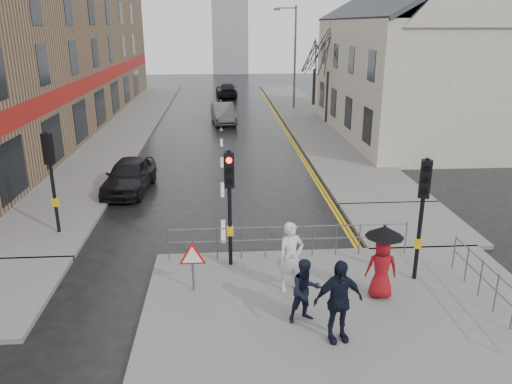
{
  "coord_description": "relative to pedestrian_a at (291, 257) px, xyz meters",
  "views": [
    {
      "loc": [
        0.02,
        -12.86,
        6.75
      ],
      "look_at": [
        1.1,
        2.56,
        1.53
      ],
      "focal_mm": 35.0,
      "sensor_mm": 36.0,
      "label": 1
    }
  ],
  "objects": [
    {
      "name": "street_lamp",
      "position": [
        4.09,
        29.35,
        3.63
      ],
      "size": [
        1.83,
        0.25,
        8.0
      ],
      "color": "#595B5E",
      "rests_on": "right_pavement"
    },
    {
      "name": "traffic_signal_near_left",
      "position": [
        -1.53,
        1.55,
        1.39
      ],
      "size": [
        0.28,
        0.27,
        3.4
      ],
      "color": "black",
      "rests_on": "near_pavement"
    },
    {
      "name": "guard_railing_side",
      "position": [
        4.77,
        -1.4,
        -0.23
      ],
      "size": [
        0.04,
        4.54,
        1.0
      ],
      "color": "#595B5E",
      "rests_on": "near_pavement"
    },
    {
      "name": "car_parked",
      "position": [
        -5.64,
        8.95,
        -0.37
      ],
      "size": [
        2.05,
        4.26,
        1.4
      ],
      "primitive_type": "imported",
      "rotation": [
        0.0,
        0.0,
        -0.1
      ],
      "color": "black",
      "rests_on": "ground"
    },
    {
      "name": "church_tower",
      "position": [
        -0.23,
        63.35,
        7.93
      ],
      "size": [
        5.0,
        5.0,
        18.0
      ],
      "primitive_type": "cube",
      "color": "#94979C",
      "rests_on": "ground"
    },
    {
      "name": "traffic_signal_near_right",
      "position": [
        3.47,
        0.35,
        1.39
      ],
      "size": [
        0.34,
        0.33,
        3.4
      ],
      "color": "black",
      "rests_on": "near_pavement"
    },
    {
      "name": "pedestrian_b",
      "position": [
        0.14,
        -1.46,
        -0.15
      ],
      "size": [
        0.88,
        0.77,
        1.56
      ],
      "primitive_type": "imported",
      "rotation": [
        0.0,
        0.0,
        0.26
      ],
      "color": "black",
      "rests_on": "near_pavement"
    },
    {
      "name": "right_pavement",
      "position": [
        4.77,
        26.35,
        -1.0
      ],
      "size": [
        4.0,
        40.0,
        0.14
      ],
      "primitive_type": "cube",
      "color": "#605E5B",
      "rests_on": "ground"
    },
    {
      "name": "building_right_cream",
      "position": [
        10.27,
        19.35,
        3.71
      ],
      "size": [
        9.0,
        16.4,
        10.1
      ],
      "color": "beige",
      "rests_on": "ground"
    },
    {
      "name": "ground",
      "position": [
        -1.73,
        1.35,
        -1.07
      ],
      "size": [
        120.0,
        120.0,
        0.0
      ],
      "primitive_type": "plane",
      "color": "black",
      "rests_on": "ground"
    },
    {
      "name": "pedestrian_a",
      "position": [
        0.0,
        0.0,
        0.0
      ],
      "size": [
        0.78,
        0.62,
        1.86
      ],
      "primitive_type": "imported",
      "rotation": [
        0.0,
        0.0,
        0.28
      ],
      "color": "silver",
      "rests_on": "near_pavement"
    },
    {
      "name": "traffic_signal_far_left",
      "position": [
        -7.23,
        4.36,
        1.39
      ],
      "size": [
        0.34,
        0.33,
        3.4
      ],
      "color": "black",
      "rests_on": "left_pavement"
    },
    {
      "name": "car_mid",
      "position": [
        -1.56,
        24.11,
        -0.38
      ],
      "size": [
        1.92,
        4.36,
        1.39
      ],
      "primitive_type": "imported",
      "rotation": [
        0.0,
        0.0,
        0.11
      ],
      "color": "#505456",
      "rests_on": "ground"
    },
    {
      "name": "building_left_terrace",
      "position": [
        -13.73,
        23.35,
        3.93
      ],
      "size": [
        8.0,
        42.0,
        10.0
      ],
      "primitive_type": "cube",
      "color": "#7F6449",
      "rests_on": "ground"
    },
    {
      "name": "pedestrian_d",
      "position": [
        0.71,
        -2.24,
        0.02
      ],
      "size": [
        1.19,
        0.66,
        1.91
      ],
      "primitive_type": "imported",
      "rotation": [
        0.0,
        0.0,
        0.18
      ],
      "color": "black",
      "rests_on": "near_pavement"
    },
    {
      "name": "left_pavement",
      "position": [
        -8.23,
        24.35,
        -1.0
      ],
      "size": [
        4.0,
        44.0,
        0.14
      ],
      "primitive_type": "cube",
      "color": "#605E5B",
      "rests_on": "ground"
    },
    {
      "name": "tree_near",
      "position": [
        5.77,
        23.35,
        4.06
      ],
      "size": [
        2.4,
        2.4,
        6.58
      ],
      "color": "#32251C",
      "rests_on": "right_pavement"
    },
    {
      "name": "guard_railing_front",
      "position": [
        0.22,
        1.95,
        -0.21
      ],
      "size": [
        7.14,
        0.04,
        1.0
      ],
      "color": "#595B5E",
      "rests_on": "near_pavement"
    },
    {
      "name": "pedestrian_with_umbrella",
      "position": [
        2.22,
        -0.52,
        0.16
      ],
      "size": [
        0.96,
        0.96,
        1.94
      ],
      "color": "maroon",
      "rests_on": "near_pavement"
    },
    {
      "name": "near_pavement",
      "position": [
        1.27,
        -2.15,
        -1.0
      ],
      "size": [
        10.0,
        9.0,
        0.14
      ],
      "primitive_type": "cube",
      "color": "#605E5B",
      "rests_on": "ground"
    },
    {
      "name": "warning_sign",
      "position": [
        -2.53,
        0.15,
        -0.03
      ],
      "size": [
        0.8,
        0.07,
        1.35
      ],
      "color": "#595B5E",
      "rests_on": "near_pavement"
    },
    {
      "name": "car_far",
      "position": [
        -1.16,
        37.56,
        -0.4
      ],
      "size": [
        2.17,
        4.71,
        1.33
      ],
      "primitive_type": "imported",
      "rotation": [
        0.0,
        0.0,
        3.21
      ],
      "color": "black",
      "rests_on": "ground"
    },
    {
      "name": "tree_far",
      "position": [
        6.27,
        31.35,
        3.35
      ],
      "size": [
        2.4,
        2.4,
        5.64
      ],
      "color": "#32251C",
      "rests_on": "right_pavement"
    },
    {
      "name": "pavement_bridge_right",
      "position": [
        4.77,
        4.35,
        -1.0
      ],
      "size": [
        4.0,
        4.2,
        0.14
      ],
      "primitive_type": "cube",
      "color": "#605E5B",
      "rests_on": "ground"
    }
  ]
}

